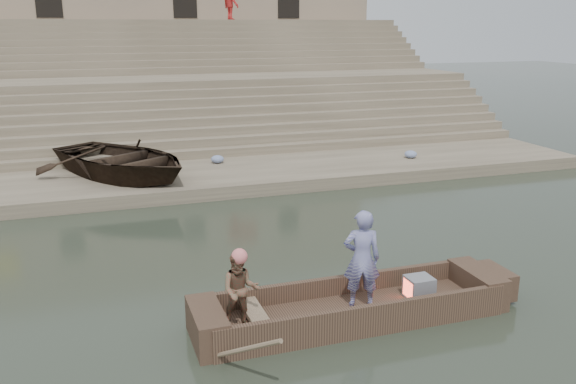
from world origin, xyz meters
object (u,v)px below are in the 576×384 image
pedestrian (231,1)px  television (419,288)px  main_rowboat (352,314)px  rowing_man (240,290)px  beached_rowboat (122,159)px  standing_man (362,259)px

pedestrian → television: bearing=155.3°
main_rowboat → rowing_man: rowing_man is taller
beached_rowboat → main_rowboat: bearing=-106.0°
rowing_man → standing_man: bearing=15.0°
rowing_man → beached_rowboat: 10.30m
rowing_man → pedestrian: bearing=89.5°
main_rowboat → standing_man: bearing=16.7°
standing_man → television: size_ratio=3.81×
main_rowboat → beached_rowboat: beached_rowboat is taller
rowing_man → television: 3.33m
rowing_man → television: (3.30, 0.03, -0.44)m
standing_man → pedestrian: pedestrian is taller
main_rowboat → television: (1.30, -0.00, 0.31)m
television → beached_rowboat: 11.15m
standing_man → pedestrian: size_ratio=0.96×
beached_rowboat → standing_man: bearing=-105.0°
main_rowboat → standing_man: (0.18, 0.05, 0.99)m
main_rowboat → standing_man: 1.00m
pedestrian → beached_rowboat: bearing=134.2°
main_rowboat → beached_rowboat: (-3.14, 10.21, 0.85)m
standing_man → beached_rowboat: bearing=-54.4°
television → rowing_man: bearing=-179.5°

